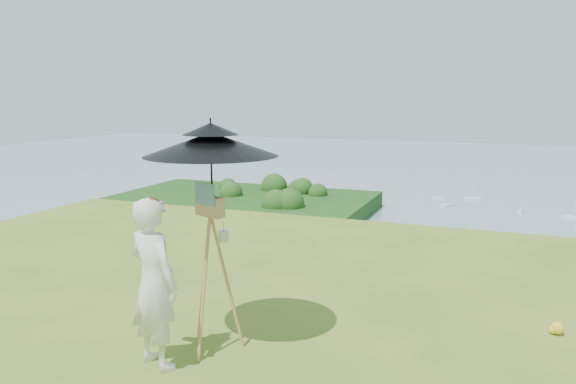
% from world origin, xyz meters
% --- Properties ---
extents(ground, '(14.00, 14.00, 0.00)m').
position_xyz_m(ground, '(0.00, 0.00, 0.00)').
color(ground, '#5A7722').
rests_on(ground, ground).
extents(shoreline_tier, '(170.00, 28.00, 8.00)m').
position_xyz_m(shoreline_tier, '(0.00, 75.00, -36.00)').
color(shoreline_tier, gray).
rests_on(shoreline_tier, bay_water).
extents(bay_water, '(700.00, 700.00, 0.00)m').
position_xyz_m(bay_water, '(0.00, 240.00, -34.00)').
color(bay_water, '#7794AB').
rests_on(bay_water, ground).
extents(peninsula, '(90.00, 60.00, 12.00)m').
position_xyz_m(peninsula, '(-75.00, 155.00, -29.00)').
color(peninsula, '#14390F').
rests_on(peninsula, bay_water).
extents(slope_trees, '(110.00, 50.00, 6.00)m').
position_xyz_m(slope_trees, '(0.00, 35.00, -15.00)').
color(slope_trees, '#1F4815').
rests_on(slope_trees, forest_slope).
extents(harbor_town, '(110.00, 22.00, 5.00)m').
position_xyz_m(harbor_town, '(0.00, 75.00, -29.50)').
color(harbor_town, silver).
rests_on(harbor_town, shoreline_tier).
extents(moored_boats, '(140.00, 140.00, 0.70)m').
position_xyz_m(moored_boats, '(-12.50, 161.00, -33.65)').
color(moored_boats, silver).
rests_on(moored_boats, bay_water).
extents(wildflowers, '(10.00, 10.50, 0.12)m').
position_xyz_m(wildflowers, '(0.00, 0.25, 0.06)').
color(wildflowers, yellow).
rests_on(wildflowers, ground).
extents(painter, '(0.70, 0.58, 1.65)m').
position_xyz_m(painter, '(-0.30, -0.00, 0.83)').
color(painter, white).
rests_on(painter, ground).
extents(field_easel, '(0.86, 0.86, 1.74)m').
position_xyz_m(field_easel, '(0.04, 0.51, 0.87)').
color(field_easel, '#A77446').
rests_on(field_easel, ground).
extents(sun_umbrella, '(1.64, 1.64, 0.93)m').
position_xyz_m(sun_umbrella, '(0.05, 0.54, 1.90)').
color(sun_umbrella, black).
rests_on(sun_umbrella, field_easel).
extents(painter_cap, '(0.26, 0.28, 0.10)m').
position_xyz_m(painter_cap, '(-0.30, -0.00, 1.61)').
color(painter_cap, '#D97786').
rests_on(painter_cap, painter).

